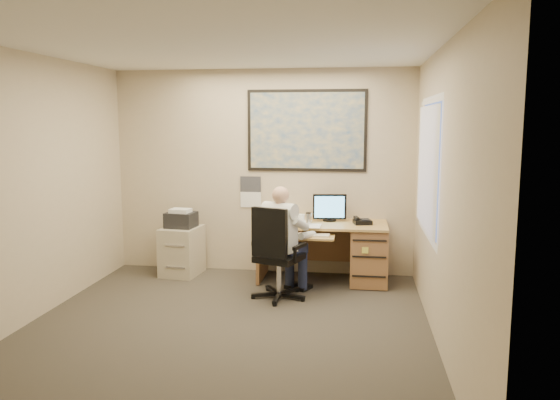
# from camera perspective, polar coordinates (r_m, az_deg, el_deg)

# --- Properties ---
(room_shell) EXTENTS (4.00, 4.50, 2.70)m
(room_shell) POSITION_cam_1_polar(r_m,az_deg,el_deg) (5.09, -6.20, 0.65)
(room_shell) COLOR #353029
(room_shell) RESTS_ON ground
(desk) EXTENTS (1.60, 0.97, 1.09)m
(desk) POSITION_cam_1_polar(r_m,az_deg,el_deg) (6.97, 7.30, -4.96)
(desk) COLOR tan
(desk) RESTS_ON ground
(world_map) EXTENTS (1.56, 0.03, 1.06)m
(world_map) POSITION_cam_1_polar(r_m,az_deg,el_deg) (7.15, 2.80, 7.25)
(world_map) COLOR #1E4C93
(world_map) RESTS_ON room_shell
(wall_calendar) EXTENTS (0.28, 0.01, 0.42)m
(wall_calendar) POSITION_cam_1_polar(r_m,az_deg,el_deg) (7.33, -3.09, 0.84)
(wall_calendar) COLOR white
(wall_calendar) RESTS_ON room_shell
(window_blinds) EXTENTS (0.06, 1.40, 1.30)m
(window_blinds) POSITION_cam_1_polar(r_m,az_deg,el_deg) (5.76, 15.27, 3.27)
(window_blinds) COLOR beige
(window_blinds) RESTS_ON room_shell
(filing_cabinet) EXTENTS (0.52, 0.59, 0.89)m
(filing_cabinet) POSITION_cam_1_polar(r_m,az_deg,el_deg) (7.36, -10.22, -4.79)
(filing_cabinet) COLOR #B9AE95
(filing_cabinet) RESTS_ON ground
(office_chair) EXTENTS (0.82, 0.82, 1.08)m
(office_chair) POSITION_cam_1_polar(r_m,az_deg,el_deg) (6.27, -0.00, -7.54)
(office_chair) COLOR black
(office_chair) RESTS_ON ground
(person) EXTENTS (0.79, 0.89, 1.29)m
(person) POSITION_cam_1_polar(r_m,az_deg,el_deg) (6.27, -0.06, -4.44)
(person) COLOR silver
(person) RESTS_ON office_chair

